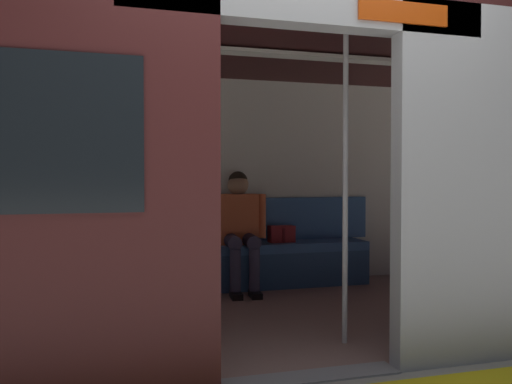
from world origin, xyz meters
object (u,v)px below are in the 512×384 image
object	(u,v)px
handbag	(281,234)
book	(206,243)
train_car	(238,126)
grab_pole_far	(345,186)
bench_seat	(216,256)
grab_pole_door	(212,187)
person_seated	(240,223)

from	to	relation	value
handbag	book	xyz separation A→B (m)	(0.78, -0.01, -0.07)
train_car	handbag	bearing A→B (deg)	-123.36
handbag	grab_pole_far	size ratio (longest dim) A/B	0.12
bench_seat	handbag	xyz separation A→B (m)	(-0.70, -0.05, 0.19)
train_car	grab_pole_door	distance (m)	1.07
bench_seat	handbag	world-z (taller)	handbag
train_car	grab_pole_far	xyz separation A→B (m)	(-0.54, 0.79, -0.46)
person_seated	grab_pole_far	world-z (taller)	grab_pole_far
train_car	grab_pole_door	bearing A→B (deg)	66.23
train_car	book	distance (m)	1.58
train_car	person_seated	bearing A→B (deg)	-105.48
book	bench_seat	bearing A→B (deg)	138.61
train_car	grab_pole_far	bearing A→B (deg)	124.17
person_seated	grab_pole_door	world-z (taller)	grab_pole_door
handbag	grab_pole_door	distance (m)	2.42
train_car	book	xyz separation A→B (m)	(0.02, -1.17, -1.05)
person_seated	grab_pole_far	distance (m)	1.91
grab_pole_door	grab_pole_far	world-z (taller)	same
person_seated	train_car	bearing A→B (deg)	74.52
handbag	grab_pole_door	bearing A→B (deg)	60.57
handbag	grab_pole_far	distance (m)	2.04
train_car	handbag	distance (m)	1.71
person_seated	handbag	world-z (taller)	person_seated
train_car	person_seated	world-z (taller)	train_car
train_car	bench_seat	world-z (taller)	train_car
bench_seat	handbag	distance (m)	0.72
train_car	grab_pole_far	world-z (taller)	train_car
train_car	bench_seat	bearing A→B (deg)	-93.71
grab_pole_far	grab_pole_door	bearing A→B (deg)	6.02
handbag	person_seated	bearing A→B (deg)	11.68
grab_pole_far	train_car	bearing A→B (deg)	-55.83
grab_pole_far	handbag	bearing A→B (deg)	-96.73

